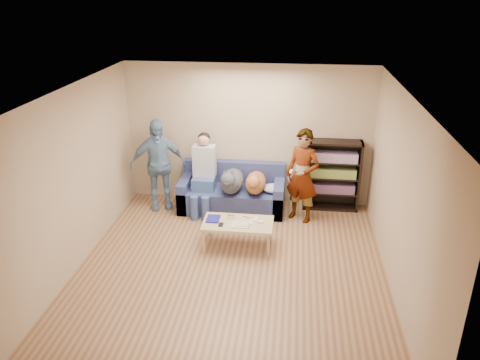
# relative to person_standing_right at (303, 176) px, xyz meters

# --- Properties ---
(ground) EXTENTS (5.00, 5.00, 0.00)m
(ground) POSITION_rel_person_standing_right_xyz_m (-1.01, -1.79, -0.83)
(ground) COLOR brown
(ground) RESTS_ON ground
(ceiling) EXTENTS (5.00, 5.00, 0.00)m
(ceiling) POSITION_rel_person_standing_right_xyz_m (-1.01, -1.79, 1.77)
(ceiling) COLOR white
(ceiling) RESTS_ON ground
(wall_back) EXTENTS (4.50, 0.00, 4.50)m
(wall_back) POSITION_rel_person_standing_right_xyz_m (-1.01, 0.71, 0.47)
(wall_back) COLOR tan
(wall_back) RESTS_ON ground
(wall_front) EXTENTS (4.50, 0.00, 4.50)m
(wall_front) POSITION_rel_person_standing_right_xyz_m (-1.01, -4.29, 0.47)
(wall_front) COLOR tan
(wall_front) RESTS_ON ground
(wall_left) EXTENTS (0.00, 5.00, 5.00)m
(wall_left) POSITION_rel_person_standing_right_xyz_m (-3.26, -1.79, 0.47)
(wall_left) COLOR tan
(wall_left) RESTS_ON ground
(wall_right) EXTENTS (0.00, 5.00, 5.00)m
(wall_right) POSITION_rel_person_standing_right_xyz_m (1.24, -1.79, 0.47)
(wall_right) COLOR tan
(wall_right) RESTS_ON ground
(blanket) EXTENTS (0.38, 0.32, 0.13)m
(blanket) POSITION_rel_person_standing_right_xyz_m (-0.51, 0.17, -0.33)
(blanket) COLOR #B1B1B6
(blanket) RESTS_ON sofa
(person_standing_right) EXTENTS (0.72, 0.64, 1.65)m
(person_standing_right) POSITION_rel_person_standing_right_xyz_m (0.00, 0.00, 0.00)
(person_standing_right) COLOR gray
(person_standing_right) RESTS_ON ground
(person_standing_left) EXTENTS (1.07, 0.75, 1.69)m
(person_standing_left) POSITION_rel_person_standing_right_xyz_m (-2.60, 0.19, 0.02)
(person_standing_left) COLOR #7999C2
(person_standing_left) RESTS_ON ground
(held_controller) EXTENTS (0.05, 0.12, 0.03)m
(held_controller) POSITION_rel_person_standing_right_xyz_m (-0.20, -0.20, 0.15)
(held_controller) COLOR white
(held_controller) RESTS_ON person_standing_right
(notebook_blue) EXTENTS (0.20, 0.26, 0.03)m
(notebook_blue) POSITION_rel_person_standing_right_xyz_m (-1.39, -0.99, -0.39)
(notebook_blue) COLOR navy
(notebook_blue) RESTS_ON coffee_table
(papers) EXTENTS (0.26, 0.20, 0.02)m
(papers) POSITION_rel_person_standing_right_xyz_m (-0.94, -1.14, -0.40)
(papers) COLOR silver
(papers) RESTS_ON coffee_table
(magazine) EXTENTS (0.22, 0.17, 0.01)m
(magazine) POSITION_rel_person_standing_right_xyz_m (-0.91, -1.12, -0.39)
(magazine) COLOR #C2B89B
(magazine) RESTS_ON coffee_table
(camera_silver) EXTENTS (0.11, 0.06, 0.05)m
(camera_silver) POSITION_rel_person_standing_right_xyz_m (-1.11, -0.92, -0.38)
(camera_silver) COLOR silver
(camera_silver) RESTS_ON coffee_table
(controller_a) EXTENTS (0.04, 0.13, 0.03)m
(controller_a) POSITION_rel_person_standing_right_xyz_m (-0.71, -0.94, -0.39)
(controller_a) COLOR white
(controller_a) RESTS_ON coffee_table
(controller_b) EXTENTS (0.09, 0.06, 0.03)m
(controller_b) POSITION_rel_person_standing_right_xyz_m (-0.63, -1.02, -0.39)
(controller_b) COLOR silver
(controller_b) RESTS_ON coffee_table
(headphone_cup_a) EXTENTS (0.07, 0.07, 0.02)m
(headphone_cup_a) POSITION_rel_person_standing_right_xyz_m (-0.79, -1.06, -0.40)
(headphone_cup_a) COLOR white
(headphone_cup_a) RESTS_ON coffee_table
(headphone_cup_b) EXTENTS (0.07, 0.07, 0.02)m
(headphone_cup_b) POSITION_rel_person_standing_right_xyz_m (-0.79, -0.98, -0.40)
(headphone_cup_b) COLOR silver
(headphone_cup_b) RESTS_ON coffee_table
(pen_orange) EXTENTS (0.13, 0.06, 0.01)m
(pen_orange) POSITION_rel_person_standing_right_xyz_m (-1.01, -1.20, -0.40)
(pen_orange) COLOR orange
(pen_orange) RESTS_ON coffee_table
(pen_black) EXTENTS (0.13, 0.08, 0.01)m
(pen_black) POSITION_rel_person_standing_right_xyz_m (-0.87, -0.86, -0.40)
(pen_black) COLOR black
(pen_black) RESTS_ON coffee_table
(wallet) EXTENTS (0.07, 0.12, 0.02)m
(wallet) POSITION_rel_person_standing_right_xyz_m (-1.24, -1.16, -0.40)
(wallet) COLOR black
(wallet) RESTS_ON coffee_table
(sofa) EXTENTS (1.90, 0.85, 0.82)m
(sofa) POSITION_rel_person_standing_right_xyz_m (-1.26, 0.30, -0.55)
(sofa) COLOR #515B93
(sofa) RESTS_ON ground
(person_seated) EXTENTS (0.40, 0.73, 1.47)m
(person_seated) POSITION_rel_person_standing_right_xyz_m (-1.76, 0.18, -0.05)
(person_seated) COLOR #456497
(person_seated) RESTS_ON sofa
(dog_gray) EXTENTS (0.41, 1.25, 0.59)m
(dog_gray) POSITION_rel_person_standing_right_xyz_m (-1.24, 0.07, -0.19)
(dog_gray) COLOR #46494F
(dog_gray) RESTS_ON sofa
(dog_tan) EXTENTS (0.37, 1.14, 0.53)m
(dog_tan) POSITION_rel_person_standing_right_xyz_m (-0.82, 0.10, -0.21)
(dog_tan) COLOR #C05E3A
(dog_tan) RESTS_ON sofa
(coffee_table) EXTENTS (1.10, 0.60, 0.42)m
(coffee_table) POSITION_rel_person_standing_right_xyz_m (-0.99, -1.04, -0.45)
(coffee_table) COLOR tan
(coffee_table) RESTS_ON ground
(bookshelf) EXTENTS (1.00, 0.34, 1.30)m
(bookshelf) POSITION_rel_person_standing_right_xyz_m (0.54, 0.54, -0.15)
(bookshelf) COLOR black
(bookshelf) RESTS_ON ground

